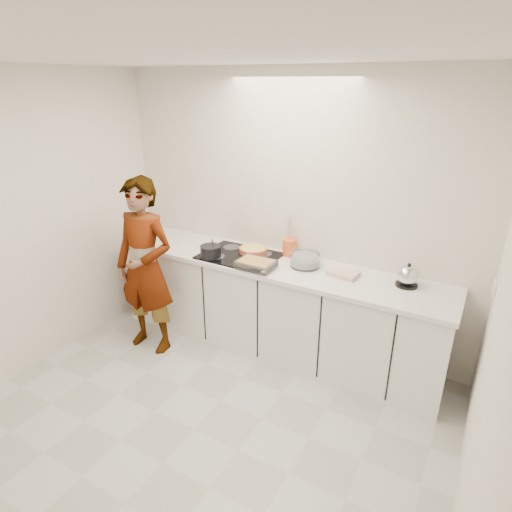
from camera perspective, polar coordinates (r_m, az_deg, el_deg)
The scene contains 16 objects.
floor at distance 3.56m, azimuth -8.27°, elevation -21.92°, with size 3.60×3.20×0.00m, color silver.
ceiling at distance 2.56m, azimuth -11.78°, elevation 24.85°, with size 3.60×3.20×0.00m, color white.
wall_back at distance 4.09m, azimuth 4.44°, elevation 5.67°, with size 3.60×0.00×2.60m, color silver.
wall_left at distance 4.14m, azimuth -29.60°, elevation 2.94°, with size 0.00×3.20×2.60m, color silver.
wall_right at distance 2.30m, azimuth 29.24°, elevation -11.53°, with size 0.02×3.20×2.60m.
base_cabinets at distance 4.16m, azimuth 2.18°, elevation -6.93°, with size 3.20×0.58×0.87m, color white.
countertop at distance 3.96m, azimuth 2.27°, elevation -1.18°, with size 3.24×0.64×0.04m, color white.
hob at distance 4.09m, azimuth -2.20°, elevation 0.04°, with size 0.72×0.54×0.01m, color black.
tart_dish at distance 4.15m, azimuth -0.34°, elevation 0.87°, with size 0.30×0.30×0.05m.
saucepan at distance 4.05m, azimuth -6.07°, elevation 0.64°, with size 0.20×0.20×0.19m.
baking_dish at distance 3.81m, azimuth -0.02°, elevation -1.02°, with size 0.33×0.24×0.06m.
mixing_bowl at distance 3.88m, azimuth 6.56°, elevation -0.58°, with size 0.32×0.32×0.13m.
tea_towel at distance 3.76m, azimuth 11.56°, elevation -2.29°, with size 0.25×0.18×0.04m, color white.
kettle at distance 3.69m, azimuth 19.56°, elevation -2.57°, with size 0.20×0.20×0.20m.
utensil_crock at distance 4.10m, azimuth 4.48°, elevation 1.16°, with size 0.13×0.13×0.16m, color orange.
cook at distance 4.13m, azimuth -14.55°, elevation -1.48°, with size 0.62×0.41×1.70m, color white.
Camera 1 is at (1.65, -1.95, 2.47)m, focal length 30.00 mm.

